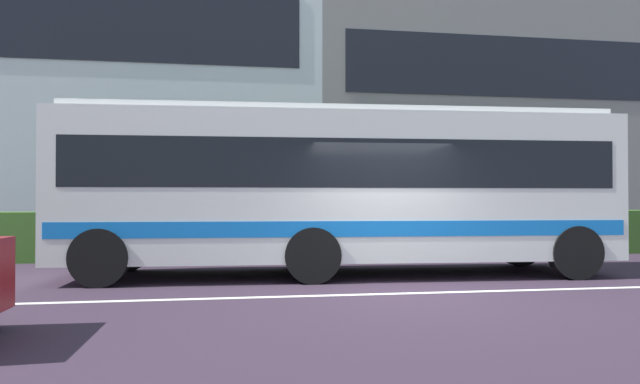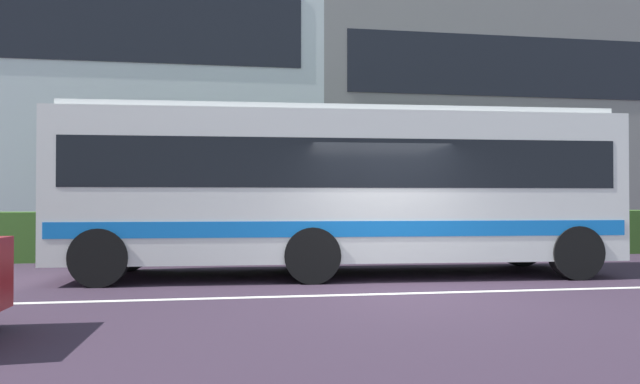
# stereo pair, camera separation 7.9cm
# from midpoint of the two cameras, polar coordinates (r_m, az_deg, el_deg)

# --- Properties ---
(ground_plane) EXTENTS (160.00, 160.00, 0.00)m
(ground_plane) POSITION_cam_midpoint_polar(r_m,az_deg,el_deg) (9.47, 7.94, -9.77)
(ground_plane) COLOR #312433
(lane_centre_line) EXTENTS (60.00, 0.16, 0.01)m
(lane_centre_line) POSITION_cam_midpoint_polar(r_m,az_deg,el_deg) (9.47, 7.94, -9.75)
(lane_centre_line) COLOR silver
(lane_centre_line) RESTS_ON ground_plane
(hedge_row_far) EXTENTS (20.04, 1.10, 1.19)m
(hedge_row_far) POSITION_cam_midpoint_polar(r_m,az_deg,el_deg) (15.34, -0.94, -4.11)
(hedge_row_far) COLOR #3D6826
(hedge_row_far) RESTS_ON ground_plane
(apartment_block_left) EXTENTS (19.52, 8.39, 12.23)m
(apartment_block_left) POSITION_cam_midpoint_polar(r_m,az_deg,el_deg) (24.76, -24.91, 10.05)
(apartment_block_left) COLOR silver
(apartment_block_left) RESTS_ON ground_plane
(apartment_block_right) EXTENTS (19.63, 8.39, 10.70)m
(apartment_block_right) POSITION_cam_midpoint_polar(r_m,az_deg,el_deg) (27.08, 19.69, 7.44)
(apartment_block_right) COLOR gray
(apartment_block_right) RESTS_ON ground_plane
(transit_bus) EXTENTS (10.70, 3.03, 3.22)m
(transit_bus) POSITION_cam_midpoint_polar(r_m,az_deg,el_deg) (11.59, 1.67, 0.66)
(transit_bus) COLOR silver
(transit_bus) RESTS_ON ground_plane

